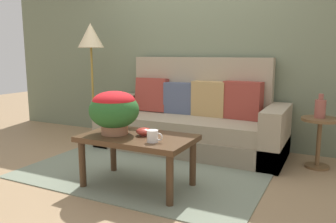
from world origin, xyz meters
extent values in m
plane|color=#997A56|center=(0.00, 0.00, 0.00)|extent=(14.00, 14.00, 0.00)
cube|color=slate|center=(0.00, 1.25, 1.32)|extent=(6.40, 0.12, 2.63)
cube|color=gray|center=(0.00, -0.03, 0.01)|extent=(2.40, 1.88, 0.01)
cube|color=gray|center=(0.10, 0.71, 0.12)|extent=(2.28, 0.87, 0.23)
cube|color=gray|center=(0.10, 0.69, 0.33)|extent=(1.84, 0.78, 0.19)
cube|color=gray|center=(0.10, 1.07, 0.68)|extent=(1.84, 0.16, 0.93)
cube|color=gray|center=(-0.93, 0.71, 0.31)|extent=(0.22, 0.87, 0.62)
cube|color=gray|center=(1.13, 0.71, 0.31)|extent=(0.22, 0.87, 0.62)
cube|color=#93382D|center=(-0.52, 0.92, 0.64)|extent=(0.44, 0.21, 0.46)
cube|color=#4C5670|center=(-0.12, 0.92, 0.62)|extent=(0.41, 0.18, 0.40)
cube|color=#93382D|center=(0.71, 0.90, 0.64)|extent=(0.46, 0.22, 0.45)
cube|color=tan|center=(0.29, 0.91, 0.64)|extent=(0.44, 0.19, 0.43)
cylinder|color=#442D1B|center=(-0.29, -0.79, 0.21)|extent=(0.06, 0.06, 0.43)
cylinder|color=#442D1B|center=(0.58, -0.79, 0.21)|extent=(0.06, 0.06, 0.43)
cylinder|color=#442D1B|center=(-0.29, -0.32, 0.21)|extent=(0.06, 0.06, 0.43)
cylinder|color=#442D1B|center=(0.58, -0.32, 0.21)|extent=(0.06, 0.06, 0.43)
cube|color=#4C331E|center=(0.14, -0.55, 0.45)|extent=(0.99, 0.59, 0.05)
cylinder|color=brown|center=(1.56, 0.74, 0.01)|extent=(0.25, 0.25, 0.03)
cylinder|color=brown|center=(1.56, 0.74, 0.26)|extent=(0.05, 0.05, 0.48)
cylinder|color=brown|center=(1.56, 0.74, 0.52)|extent=(0.38, 0.38, 0.03)
cylinder|color=olive|center=(-1.36, 0.71, 0.01)|extent=(0.29, 0.29, 0.03)
cylinder|color=olive|center=(-1.36, 0.71, 0.65)|extent=(0.03, 0.03, 1.24)
cone|color=beige|center=(-1.36, 0.71, 1.43)|extent=(0.35, 0.35, 0.33)
cylinder|color=#A36B4C|center=(-0.08, -0.58, 0.53)|extent=(0.24, 0.24, 0.11)
ellipsoid|color=#286028|center=(-0.08, -0.58, 0.69)|extent=(0.45, 0.45, 0.33)
ellipsoid|color=red|center=(-0.08, -0.58, 0.77)|extent=(0.38, 0.38, 0.18)
cylinder|color=white|center=(0.37, -0.68, 0.52)|extent=(0.09, 0.09, 0.10)
torus|color=white|center=(0.43, -0.68, 0.52)|extent=(0.07, 0.01, 0.07)
cylinder|color=#B2382D|center=(0.19, -0.52, 0.48)|extent=(0.05, 0.05, 0.02)
ellipsoid|color=#B2382D|center=(0.19, -0.52, 0.51)|extent=(0.14, 0.14, 0.06)
cylinder|color=#934C42|center=(1.55, 0.75, 0.63)|extent=(0.11, 0.11, 0.19)
cylinder|color=#934C42|center=(1.55, 0.75, 0.75)|extent=(0.05, 0.05, 0.06)
camera|label=1|loc=(1.70, -3.05, 1.20)|focal=36.41mm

